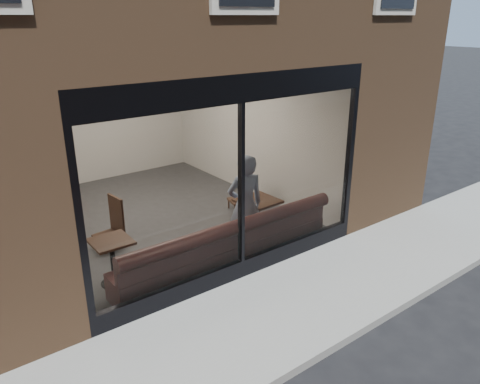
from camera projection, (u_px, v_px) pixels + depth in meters
ground at (338, 342)px, 6.02m from camera, size 120.00×120.00×0.00m
sidewalk_near at (285, 306)px, 6.76m from camera, size 40.00×2.00×0.01m
kerb_near at (342, 341)px, 5.96m from camera, size 40.00×0.10×0.12m
host_building_pier_right at (219, 102)px, 13.53m from camera, size 2.50×12.00×3.20m
host_building_backfill at (54, 101)px, 13.62m from camera, size 5.00×6.00×3.20m
cafe_floor at (155, 217)px, 9.72m from camera, size 6.00×6.00×0.00m
cafe_ceiling at (144, 59)px, 8.60m from camera, size 6.00×6.00×0.00m
cafe_wall_back at (93, 118)px, 11.39m from camera, size 5.00×0.00×5.00m
cafe_wall_left at (14, 166)px, 7.75m from camera, size 0.00×6.00×6.00m
cafe_wall_right at (249, 126)px, 10.58m from camera, size 0.00×6.00×6.00m
storefront_kick at (241, 268)px, 7.49m from camera, size 5.00×0.10×0.30m
storefront_header at (241, 88)px, 6.48m from camera, size 5.00×0.10×0.40m
storefront_mullion at (241, 186)px, 6.99m from camera, size 0.06×0.10×2.50m
storefront_glass at (243, 187)px, 6.97m from camera, size 4.80×0.00×4.80m
banquette at (227, 255)px, 7.76m from camera, size 4.00×0.55×0.45m
person at (245, 205)px, 8.04m from camera, size 0.74×0.57×1.79m
cafe_table_left at (111, 241)px, 7.07m from camera, size 0.59×0.59×0.04m
cafe_table_right at (258, 201)px, 8.62m from camera, size 0.72×0.72×0.04m
cafe_chair_left at (109, 236)px, 8.38m from camera, size 0.50×0.50×0.04m
cafe_chair_right at (240, 200)px, 10.00m from camera, size 0.52×0.52×0.04m
wall_poster at (26, 174)px, 7.36m from camera, size 0.02×0.62×0.83m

